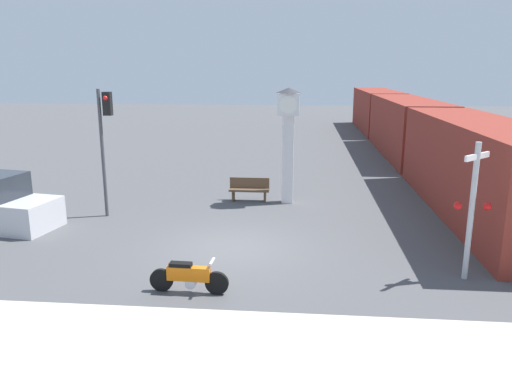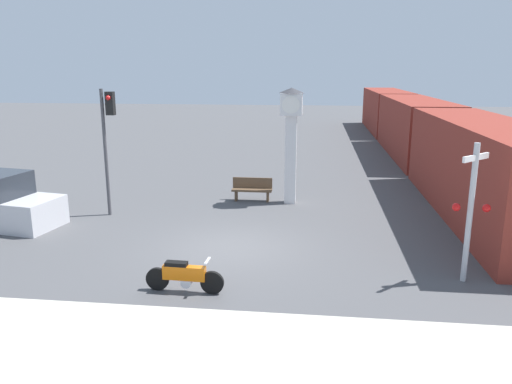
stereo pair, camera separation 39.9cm
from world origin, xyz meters
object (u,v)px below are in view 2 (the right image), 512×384
at_px(motorcycle, 184,276).
at_px(freight_train, 414,128).
at_px(clock_tower, 291,128).
at_px(traffic_light, 108,130).
at_px(railroad_crossing_signal, 471,207).
at_px(bench, 252,189).

bearing_deg(motorcycle, freight_train, 68.71).
xyz_separation_m(motorcycle, clock_tower, (2.06, 8.47, 2.55)).
bearing_deg(traffic_light, motorcycle, -54.80).
height_order(freight_train, railroad_crossing_signal, railroad_crossing_signal).
xyz_separation_m(motorcycle, traffic_light, (-4.23, 5.99, 2.69)).
height_order(clock_tower, railroad_crossing_signal, clock_tower).
bearing_deg(freight_train, traffic_light, -132.32).
relative_size(motorcycle, traffic_light, 0.42).
bearing_deg(bench, railroad_crossing_signal, -48.88).
bearing_deg(clock_tower, freight_train, 60.14).
bearing_deg(freight_train, motorcycle, -113.63).
distance_m(clock_tower, freight_train, 13.90).
bearing_deg(traffic_light, clock_tower, 21.50).
height_order(freight_train, bench, freight_train).
height_order(motorcycle, bench, bench).
xyz_separation_m(clock_tower, railroad_crossing_signal, (4.72, -7.02, -1.05)).
xyz_separation_m(traffic_light, bench, (4.76, 2.62, -2.60)).
distance_m(motorcycle, clock_tower, 9.09).
bearing_deg(traffic_light, freight_train, 47.68).
relative_size(clock_tower, bench, 2.80).
distance_m(clock_tower, railroad_crossing_signal, 8.53).
height_order(motorcycle, clock_tower, clock_tower).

